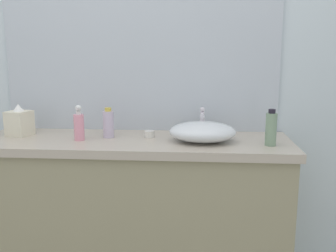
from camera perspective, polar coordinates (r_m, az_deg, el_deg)
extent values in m
cube|color=silver|center=(2.31, -5.56, 10.19)|extent=(6.00, 0.06, 2.60)
cube|color=gray|center=(2.22, -4.82, -13.55)|extent=(1.65, 0.46, 0.82)
cube|color=#B6AA97|center=(2.07, -5.01, -2.59)|extent=(1.69, 0.50, 0.04)
cube|color=#B2BCC6|center=(2.27, -4.25, 15.69)|extent=(1.62, 0.01, 1.30)
ellipsoid|color=silver|center=(2.01, 5.21, -0.88)|extent=(0.35, 0.27, 0.10)
cylinder|color=silver|center=(2.17, 5.16, 0.40)|extent=(0.03, 0.03, 0.13)
cylinder|color=silver|center=(2.12, 5.20, 1.65)|extent=(0.02, 0.08, 0.02)
sphere|color=silver|center=(2.17, 5.19, 2.50)|extent=(0.03, 0.03, 0.03)
cylinder|color=pink|center=(2.08, -13.22, -0.19)|extent=(0.05, 0.05, 0.14)
cylinder|color=silver|center=(2.07, -13.32, 1.95)|extent=(0.02, 0.02, 0.02)
sphere|color=silver|center=(2.06, -13.35, 2.64)|extent=(0.03, 0.03, 0.03)
cylinder|color=silver|center=(2.05, -13.44, 2.59)|extent=(0.01, 0.02, 0.01)
cylinder|color=gray|center=(1.98, 15.22, -0.51)|extent=(0.06, 0.06, 0.17)
cylinder|color=black|center=(1.96, 15.36, 2.15)|extent=(0.03, 0.03, 0.02)
cylinder|color=#C0B2CB|center=(2.12, -8.94, 0.26)|extent=(0.06, 0.06, 0.15)
cylinder|color=gold|center=(2.10, -9.01, 2.48)|extent=(0.04, 0.04, 0.02)
cube|color=beige|center=(2.30, -21.42, 0.40)|extent=(0.15, 0.15, 0.14)
cone|color=white|center=(2.29, -21.58, 2.54)|extent=(0.07, 0.07, 0.04)
cylinder|color=silver|center=(2.10, -2.78, -1.23)|extent=(0.05, 0.05, 0.04)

